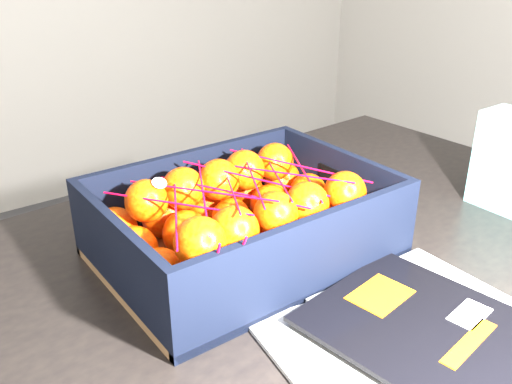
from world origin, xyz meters
TOP-DOWN VIEW (x-y plane):
  - table at (-0.30, -0.28)m, footprint 1.24×0.86m
  - magazine_stack at (-0.31, -0.50)m, footprint 0.33×0.31m
  - produce_crate at (-0.36, -0.21)m, footprint 0.39×0.29m
  - clementine_heap at (-0.36, -0.21)m, footprint 0.37×0.27m
  - mesh_net at (-0.36, -0.22)m, footprint 0.32×0.26m
  - retail_carton at (0.09, -0.35)m, footprint 0.07×0.11m

SIDE VIEW (x-z plane):
  - table at x=-0.30m, z-range 0.28..1.03m
  - magazine_stack at x=-0.31m, z-range 0.75..0.77m
  - produce_crate at x=-0.36m, z-range 0.73..0.84m
  - clementine_heap at x=-0.36m, z-range 0.75..0.87m
  - retail_carton at x=0.09m, z-range 0.75..0.91m
  - mesh_net at x=-0.36m, z-range 0.82..0.90m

